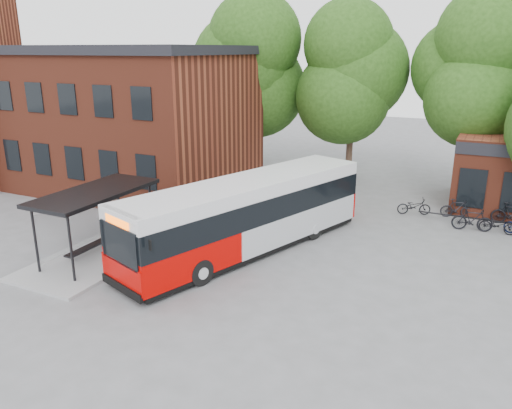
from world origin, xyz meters
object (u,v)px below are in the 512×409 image
at_px(city_bus, 248,216).
at_px(bicycle_3, 472,220).
at_px(bicycle_0, 414,206).
at_px(bicycle_4, 498,225).
at_px(bicycle_1, 457,208).
at_px(bicycle_7, 512,214).
at_px(bus_shelter, 98,224).

bearing_deg(city_bus, bicycle_3, 57.79).
bearing_deg(bicycle_3, bicycle_0, 56.83).
distance_m(bicycle_3, bicycle_4, 1.13).
relative_size(bicycle_0, bicycle_4, 1.05).
relative_size(city_bus, bicycle_1, 7.49).
relative_size(bicycle_1, bicycle_7, 0.88).
xyz_separation_m(city_bus, bicycle_4, (9.63, 6.95, -1.14)).
height_order(bicycle_1, bicycle_4, bicycle_1).
bearing_deg(bicycle_4, bicycle_1, 52.77).
bearing_deg(bus_shelter, city_bus, 32.15).
relative_size(bicycle_0, bicycle_1, 1.03).
bearing_deg(bicycle_3, bicycle_7, -52.18).
bearing_deg(bicycle_7, bicycle_0, 94.53).
xyz_separation_m(bicycle_1, bicycle_3, (0.81, -1.76, 0.06)).
xyz_separation_m(bicycle_1, bicycle_7, (2.51, -0.00, 0.07)).
bearing_deg(bicycle_4, bicycle_3, 99.89).
xyz_separation_m(city_bus, bicycle_0, (5.62, 8.15, -1.12)).
relative_size(bicycle_3, bicycle_7, 0.99).
relative_size(city_bus, bicycle_7, 6.62).
distance_m(bicycle_0, bicycle_4, 4.18).
bearing_deg(bicycle_3, bicycle_1, 16.43).
bearing_deg(bicycle_1, bicycle_4, -145.05).
relative_size(bicycle_0, bicycle_3, 0.92).
bearing_deg(city_bus, bicycle_1, 67.20).
relative_size(bicycle_0, bicycle_7, 0.91).
xyz_separation_m(city_bus, bicycle_1, (7.70, 8.57, -1.07)).
relative_size(bus_shelter, bicycle_3, 3.78).
distance_m(bicycle_1, bicycle_7, 2.51).
height_order(bicycle_1, bicycle_3, bicycle_3).
xyz_separation_m(bicycle_1, bicycle_4, (1.93, -1.63, -0.07)).
height_order(city_bus, bicycle_7, city_bus).
xyz_separation_m(city_bus, bicycle_7, (10.20, 8.57, -1.01)).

